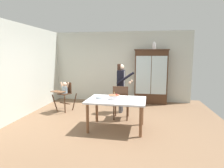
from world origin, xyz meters
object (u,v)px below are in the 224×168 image
at_px(ceramic_vase, 154,46).
at_px(adult_person, 121,82).
at_px(dining_chair_far_side, 121,100).
at_px(china_cabinet, 151,77).
at_px(high_chair_with_toddler, 64,91).
at_px(dining_table, 116,103).
at_px(birthday_cake, 114,97).
at_px(serving_bowl, 100,98).

relative_size(ceramic_vase, adult_person, 0.18).
bearing_deg(dining_chair_far_side, china_cabinet, -113.73).
height_order(high_chair_with_toddler, dining_table, high_chair_with_toddler).
height_order(ceramic_vase, birthday_cake, ceramic_vase).
bearing_deg(adult_person, ceramic_vase, -33.19).
xyz_separation_m(china_cabinet, dining_table, (-0.92, -2.76, -0.37)).
height_order(ceramic_vase, dining_chair_far_side, ceramic_vase).
xyz_separation_m(china_cabinet, serving_bowl, (-1.34, -2.75, -0.25)).
relative_size(ceramic_vase, dining_chair_far_side, 0.28).
relative_size(ceramic_vase, serving_bowl, 1.50).
height_order(adult_person, dining_chair_far_side, adult_person).
bearing_deg(serving_bowl, ceramic_vase, 62.73).
distance_m(china_cabinet, birthday_cake, 2.93).
bearing_deg(birthday_cake, serving_bowl, 178.35).
xyz_separation_m(high_chair_with_toddler, dining_table, (1.87, -1.28, -0.01)).
distance_m(china_cabinet, high_chair_with_toddler, 3.17).
relative_size(adult_person, birthday_cake, 5.47).
xyz_separation_m(high_chair_with_toddler, dining_chair_far_side, (1.90, -0.58, -0.10)).
bearing_deg(china_cabinet, adult_person, -125.84).
xyz_separation_m(adult_person, serving_bowl, (-0.38, -1.42, -0.20)).
distance_m(china_cabinet, serving_bowl, 3.07).
distance_m(adult_person, dining_chair_far_side, 0.84).
distance_m(adult_person, dining_table, 1.47).
bearing_deg(dining_table, ceramic_vase, 70.11).
height_order(ceramic_vase, high_chair_with_toddler, ceramic_vase).
relative_size(dining_table, birthday_cake, 5.12).
bearing_deg(dining_table, high_chair_with_toddler, 145.50).
distance_m(china_cabinet, ceramic_vase, 1.12).
relative_size(high_chair_with_toddler, serving_bowl, 5.28).
height_order(china_cabinet, dining_chair_far_side, china_cabinet).
bearing_deg(dining_table, adult_person, 91.55).
xyz_separation_m(adult_person, dining_chair_far_side, (0.07, -0.72, -0.41)).
bearing_deg(ceramic_vase, birthday_cake, -110.83).
xyz_separation_m(adult_person, dining_table, (0.04, -1.43, -0.32)).
height_order(china_cabinet, dining_table, china_cabinet).
xyz_separation_m(birthday_cake, serving_bowl, (-0.37, 0.01, -0.03)).
distance_m(high_chair_with_toddler, dining_table, 2.27).
height_order(birthday_cake, serving_bowl, birthday_cake).
relative_size(serving_bowl, dining_chair_far_side, 0.19).
relative_size(china_cabinet, dining_table, 1.40).
bearing_deg(birthday_cake, ceramic_vase, 69.17).
bearing_deg(dining_table, dining_chair_far_side, 87.61).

